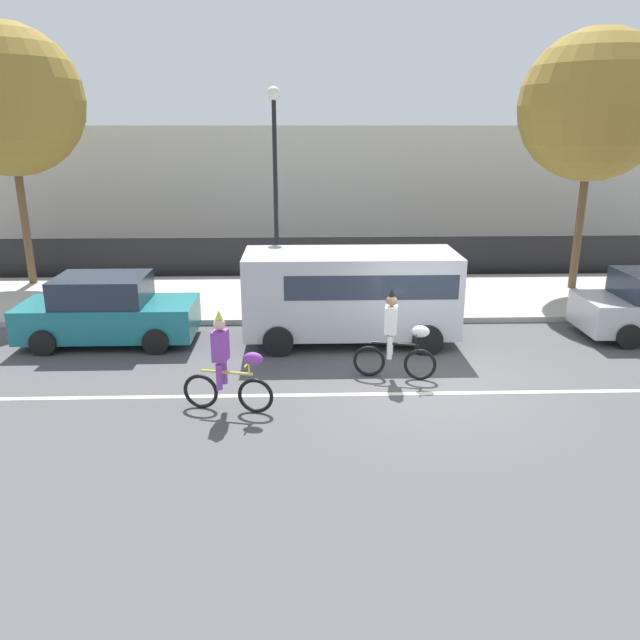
{
  "coord_description": "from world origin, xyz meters",
  "views": [
    {
      "loc": [
        -2.61,
        -11.65,
        5.01
      ],
      "look_at": [
        -2.21,
        1.2,
        1.0
      ],
      "focal_mm": 35.0,
      "sensor_mm": 36.0,
      "label": 1
    }
  ],
  "objects_px": {
    "street_lamp_post": "(275,165)",
    "parked_van_silver": "(353,290)",
    "parade_cyclist_zebra": "(396,340)",
    "parade_cyclist_purple": "(227,368)",
    "parked_car_teal": "(107,311)"
  },
  "relations": [
    {
      "from": "street_lamp_post",
      "to": "parked_van_silver",
      "type": "bearing_deg",
      "value": -58.27
    },
    {
      "from": "parade_cyclist_zebra",
      "to": "street_lamp_post",
      "type": "relative_size",
      "value": 0.33
    },
    {
      "from": "parked_van_silver",
      "to": "street_lamp_post",
      "type": "relative_size",
      "value": 0.85
    },
    {
      "from": "parade_cyclist_zebra",
      "to": "street_lamp_post",
      "type": "bearing_deg",
      "value": 115.34
    },
    {
      "from": "parade_cyclist_purple",
      "to": "parked_car_teal",
      "type": "xyz_separation_m",
      "value": [
        -3.29,
        3.9,
        -0.06
      ]
    },
    {
      "from": "parade_cyclist_purple",
      "to": "parked_van_silver",
      "type": "height_order",
      "value": "parked_van_silver"
    },
    {
      "from": "parade_cyclist_zebra",
      "to": "parked_van_silver",
      "type": "distance_m",
      "value": 2.52
    },
    {
      "from": "parade_cyclist_zebra",
      "to": "parked_van_silver",
      "type": "relative_size",
      "value": 0.38
    },
    {
      "from": "parade_cyclist_purple",
      "to": "street_lamp_post",
      "type": "bearing_deg",
      "value": 84.52
    },
    {
      "from": "parked_car_teal",
      "to": "street_lamp_post",
      "type": "height_order",
      "value": "street_lamp_post"
    },
    {
      "from": "parked_van_silver",
      "to": "street_lamp_post",
      "type": "bearing_deg",
      "value": 121.73
    },
    {
      "from": "parade_cyclist_zebra",
      "to": "street_lamp_post",
      "type": "xyz_separation_m",
      "value": [
        -2.6,
        5.5,
        3.15
      ]
    },
    {
      "from": "street_lamp_post",
      "to": "parked_car_teal",
      "type": "bearing_deg",
      "value": -142.48
    },
    {
      "from": "parade_cyclist_zebra",
      "to": "parked_car_teal",
      "type": "distance_m",
      "value": 7.0
    },
    {
      "from": "parked_car_teal",
      "to": "street_lamp_post",
      "type": "bearing_deg",
      "value": 37.52
    }
  ]
}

